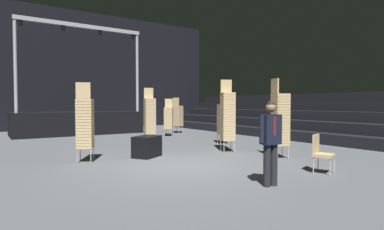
% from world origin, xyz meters
% --- Properties ---
extents(ground_plane, '(22.00, 30.00, 0.10)m').
position_xyz_m(ground_plane, '(0.00, 0.00, -0.05)').
color(ground_plane, '#515459').
extents(arena_end_wall, '(22.00, 0.30, 8.00)m').
position_xyz_m(arena_end_wall, '(0.00, 15.00, 4.00)').
color(arena_end_wall, black).
rests_on(arena_end_wall, ground_plane).
extents(bleacher_bank_right, '(3.75, 24.00, 2.25)m').
position_xyz_m(bleacher_bank_right, '(9.12, 1.00, 1.12)').
color(bleacher_bank_right, black).
rests_on(bleacher_bank_right, ground_plane).
extents(stage_riser, '(6.76, 2.61, 5.91)m').
position_xyz_m(stage_riser, '(-0.00, 10.96, 0.72)').
color(stage_riser, black).
rests_on(stage_riser, ground_plane).
extents(man_with_tie, '(0.57, 0.27, 1.76)m').
position_xyz_m(man_with_tie, '(0.47, -2.83, 1.00)').
color(man_with_tie, black).
rests_on(man_with_tie, ground_plane).
extents(chair_stack_front_left, '(0.52, 0.52, 2.39)m').
position_xyz_m(chair_stack_front_left, '(1.53, 5.00, 1.19)').
color(chair_stack_front_left, '#B2B5BA').
rests_on(chair_stack_front_left, ground_plane).
extents(chair_stack_front_right, '(0.57, 0.57, 2.56)m').
position_xyz_m(chair_stack_front_right, '(2.76, 1.27, 1.28)').
color(chair_stack_front_right, '#B2B5BA').
rests_on(chair_stack_front_right, ground_plane).
extents(chair_stack_mid_left, '(0.56, 0.56, 2.48)m').
position_xyz_m(chair_stack_mid_left, '(3.26, -0.66, 1.24)').
color(chair_stack_mid_left, '#B2B5BA').
rests_on(chair_stack_mid_left, ground_plane).
extents(chair_stack_mid_right, '(0.57, 0.57, 2.14)m').
position_xyz_m(chair_stack_mid_right, '(4.05, 3.09, 1.07)').
color(chair_stack_mid_right, '#B2B5BA').
rests_on(chair_stack_mid_right, ground_plane).
extents(chair_stack_mid_centre, '(0.59, 0.59, 2.31)m').
position_xyz_m(chair_stack_mid_centre, '(-1.98, 2.04, 1.15)').
color(chair_stack_mid_centre, '#B2B5BA').
rests_on(chair_stack_mid_centre, ground_plane).
extents(chair_stack_rear_left, '(0.61, 0.61, 1.96)m').
position_xyz_m(chair_stack_rear_left, '(3.62, 7.08, 0.98)').
color(chair_stack_rear_left, '#B2B5BA').
rests_on(chair_stack_rear_left, ground_plane).
extents(chair_stack_rear_right, '(0.57, 0.57, 2.05)m').
position_xyz_m(chair_stack_rear_right, '(4.96, 8.34, 1.03)').
color(chair_stack_rear_right, '#B2B5BA').
rests_on(chair_stack_rear_right, ground_plane).
extents(equipment_road_case, '(1.08, 0.99, 0.67)m').
position_xyz_m(equipment_road_case, '(-0.12, 1.82, 0.34)').
color(equipment_road_case, black).
rests_on(equipment_road_case, ground_plane).
extents(loose_chair_near_man, '(0.56, 0.56, 0.95)m').
position_xyz_m(loose_chair_near_man, '(2.44, -2.65, 0.53)').
color(loose_chair_near_man, '#B2B5BA').
rests_on(loose_chair_near_man, ground_plane).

